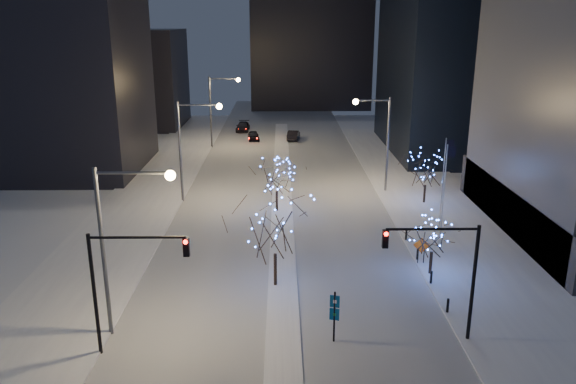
{
  "coord_description": "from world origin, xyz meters",
  "views": [
    {
      "loc": [
        -0.07,
        -26.93,
        17.49
      ],
      "look_at": [
        0.44,
        13.71,
        5.0
      ],
      "focal_mm": 35.0,
      "sensor_mm": 36.0,
      "label": 1
    }
  ],
  "objects_px": {
    "wayfinding_sign": "(334,311)",
    "construction_sign": "(422,248)",
    "car_far": "(243,127)",
    "holiday_tree_median_far": "(277,176)",
    "traffic_signal_east": "(447,264)",
    "car_mid": "(293,135)",
    "traffic_signal_west": "(122,274)",
    "street_lamp_w_near": "(120,229)",
    "car_near": "(254,136)",
    "street_lamp_w_mid": "(190,138)",
    "holiday_tree_plaza_far": "(426,170)",
    "holiday_tree_plaza_near": "(433,236)",
    "holiday_tree_median_near": "(275,226)",
    "street_lamp_east": "(379,132)",
    "street_lamp_w_far": "(218,102)"
  },
  "relations": [
    {
      "from": "traffic_signal_east",
      "to": "car_far",
      "type": "height_order",
      "value": "traffic_signal_east"
    },
    {
      "from": "car_far",
      "to": "wayfinding_sign",
      "type": "xyz_separation_m",
      "value": [
        9.22,
        -63.24,
        1.19
      ]
    },
    {
      "from": "car_mid",
      "to": "street_lamp_w_mid",
      "type": "bearing_deg",
      "value": 78.31
    },
    {
      "from": "traffic_signal_west",
      "to": "street_lamp_w_near",
      "type": "bearing_deg",
      "value": 103.96
    },
    {
      "from": "car_mid",
      "to": "holiday_tree_plaza_far",
      "type": "relative_size",
      "value": 0.81
    },
    {
      "from": "car_near",
      "to": "wayfinding_sign",
      "type": "bearing_deg",
      "value": -88.71
    },
    {
      "from": "holiday_tree_median_far",
      "to": "holiday_tree_plaza_far",
      "type": "bearing_deg",
      "value": 9.2
    },
    {
      "from": "car_mid",
      "to": "traffic_signal_east",
      "type": "bearing_deg",
      "value": 105.21
    },
    {
      "from": "car_mid",
      "to": "car_far",
      "type": "distance_m",
      "value": 10.84
    },
    {
      "from": "car_mid",
      "to": "wayfinding_sign",
      "type": "relative_size",
      "value": 1.43
    },
    {
      "from": "holiday_tree_plaza_far",
      "to": "street_lamp_w_far",
      "type": "bearing_deg",
      "value": 131.46
    },
    {
      "from": "street_lamp_w_far",
      "to": "traffic_signal_east",
      "type": "relative_size",
      "value": 1.43
    },
    {
      "from": "wayfinding_sign",
      "to": "car_near",
      "type": "bearing_deg",
      "value": 114.18
    },
    {
      "from": "construction_sign",
      "to": "holiday_tree_median_far",
      "type": "bearing_deg",
      "value": 141.85
    },
    {
      "from": "traffic_signal_east",
      "to": "holiday_tree_median_far",
      "type": "xyz_separation_m",
      "value": [
        -9.44,
        22.53,
        -1.17
      ]
    },
    {
      "from": "street_lamp_east",
      "to": "holiday_tree_plaza_near",
      "type": "bearing_deg",
      "value": -88.68
    },
    {
      "from": "construction_sign",
      "to": "street_lamp_w_mid",
      "type": "bearing_deg",
      "value": 151.14
    },
    {
      "from": "car_near",
      "to": "wayfinding_sign",
      "type": "relative_size",
      "value": 1.28
    },
    {
      "from": "street_lamp_east",
      "to": "holiday_tree_median_near",
      "type": "bearing_deg",
      "value": -115.61
    },
    {
      "from": "traffic_signal_east",
      "to": "car_mid",
      "type": "relative_size",
      "value": 1.57
    },
    {
      "from": "holiday_tree_plaza_far",
      "to": "street_lamp_w_near",
      "type": "bearing_deg",
      "value": -133.98
    },
    {
      "from": "street_lamp_w_near",
      "to": "street_lamp_w_far",
      "type": "relative_size",
      "value": 1.0
    },
    {
      "from": "holiday_tree_median_near",
      "to": "car_far",
      "type": "bearing_deg",
      "value": 95.92
    },
    {
      "from": "street_lamp_east",
      "to": "construction_sign",
      "type": "distance_m",
      "value": 19.31
    },
    {
      "from": "car_near",
      "to": "holiday_tree_plaza_near",
      "type": "bearing_deg",
      "value": -78.6
    },
    {
      "from": "traffic_signal_west",
      "to": "street_lamp_east",
      "type": "bearing_deg",
      "value": 58.31
    },
    {
      "from": "traffic_signal_east",
      "to": "traffic_signal_west",
      "type": "bearing_deg",
      "value": -176.71
    },
    {
      "from": "car_near",
      "to": "car_far",
      "type": "bearing_deg",
      "value": 99.97
    },
    {
      "from": "holiday_tree_median_near",
      "to": "construction_sign",
      "type": "relative_size",
      "value": 3.31
    },
    {
      "from": "street_lamp_w_near",
      "to": "holiday_tree_plaza_near",
      "type": "relative_size",
      "value": 2.33
    },
    {
      "from": "holiday_tree_plaza_near",
      "to": "street_lamp_w_far",
      "type": "bearing_deg",
      "value": 114.68
    },
    {
      "from": "car_far",
      "to": "holiday_tree_median_far",
      "type": "relative_size",
      "value": 0.95
    },
    {
      "from": "holiday_tree_median_far",
      "to": "holiday_tree_plaza_near",
      "type": "bearing_deg",
      "value": -51.57
    },
    {
      "from": "street_lamp_w_far",
      "to": "holiday_tree_plaza_far",
      "type": "relative_size",
      "value": 1.81
    },
    {
      "from": "car_mid",
      "to": "holiday_tree_plaza_far",
      "type": "distance_m",
      "value": 33.65
    },
    {
      "from": "holiday_tree_plaza_far",
      "to": "construction_sign",
      "type": "xyz_separation_m",
      "value": [
        -3.82,
        -14.52,
        -2.13
      ]
    },
    {
      "from": "traffic_signal_west",
      "to": "traffic_signal_east",
      "type": "xyz_separation_m",
      "value": [
        17.38,
        1.0,
        0.0
      ]
    },
    {
      "from": "street_lamp_w_near",
      "to": "wayfinding_sign",
      "type": "height_order",
      "value": "street_lamp_w_near"
    },
    {
      "from": "street_lamp_w_mid",
      "to": "traffic_signal_west",
      "type": "relative_size",
      "value": 1.43
    },
    {
      "from": "street_lamp_w_mid",
      "to": "car_mid",
      "type": "height_order",
      "value": "street_lamp_w_mid"
    },
    {
      "from": "car_near",
      "to": "holiday_tree_median_far",
      "type": "height_order",
      "value": "holiday_tree_median_far"
    },
    {
      "from": "street_lamp_w_near",
      "to": "street_lamp_w_mid",
      "type": "xyz_separation_m",
      "value": [
        0.0,
        25.0,
        0.0
      ]
    },
    {
      "from": "holiday_tree_median_far",
      "to": "holiday_tree_median_near",
      "type": "bearing_deg",
      "value": -90.0
    },
    {
      "from": "holiday_tree_plaza_near",
      "to": "street_lamp_w_near",
      "type": "bearing_deg",
      "value": -158.7
    },
    {
      "from": "traffic_signal_east",
      "to": "holiday_tree_median_near",
      "type": "height_order",
      "value": "traffic_signal_east"
    },
    {
      "from": "car_mid",
      "to": "street_lamp_w_far",
      "type": "bearing_deg",
      "value": 33.32
    },
    {
      "from": "street_lamp_w_mid",
      "to": "wayfinding_sign",
      "type": "height_order",
      "value": "street_lamp_w_mid"
    },
    {
      "from": "wayfinding_sign",
      "to": "construction_sign",
      "type": "relative_size",
      "value": 1.54
    },
    {
      "from": "holiday_tree_median_near",
      "to": "holiday_tree_plaza_far",
      "type": "bearing_deg",
      "value": 50.88
    },
    {
      "from": "wayfinding_sign",
      "to": "holiday_tree_median_far",
      "type": "bearing_deg",
      "value": 115.45
    }
  ]
}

